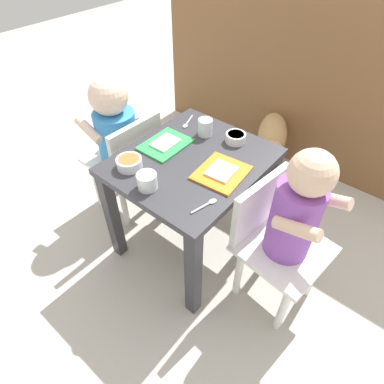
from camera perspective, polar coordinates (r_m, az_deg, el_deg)
ground_plane at (r=1.52m, az=0.00°, el=-8.49°), size 7.00×7.00×0.00m
kitchen_cabinet_back at (r=1.98m, az=20.18°, el=19.02°), size 1.71×0.34×0.92m
dining_table at (r=1.24m, az=0.00°, el=2.43°), size 0.48×0.56×0.48m
seated_child_left at (r=1.45m, az=-12.95°, el=10.27°), size 0.29×0.29×0.67m
seated_child_right at (r=1.07m, az=16.97°, el=-4.34°), size 0.31×0.31×0.70m
dog at (r=1.82m, az=13.85°, el=9.18°), size 0.31×0.46×0.32m
food_tray_left at (r=1.25m, az=-4.60°, el=8.46°), size 0.14×0.19×0.02m
food_tray_right at (r=1.12m, az=5.28°, el=3.53°), size 0.17×0.19×0.02m
water_cup_left at (r=1.30m, az=2.33°, el=11.13°), size 0.06×0.06×0.07m
water_cup_right at (r=1.06m, az=-7.88°, el=1.78°), size 0.07×0.07×0.06m
veggie_bowl_near at (r=1.27m, az=7.66°, el=9.48°), size 0.08×0.08×0.04m
cereal_bowl_right_side at (r=1.16m, az=-10.96°, el=5.08°), size 0.09×0.09×0.04m
spoon_by_left_tray at (r=1.01m, az=2.57°, el=-2.22°), size 0.04×0.10×0.01m
spoon_by_right_tray at (r=1.38m, az=-0.84°, el=12.05°), size 0.05×0.10×0.01m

